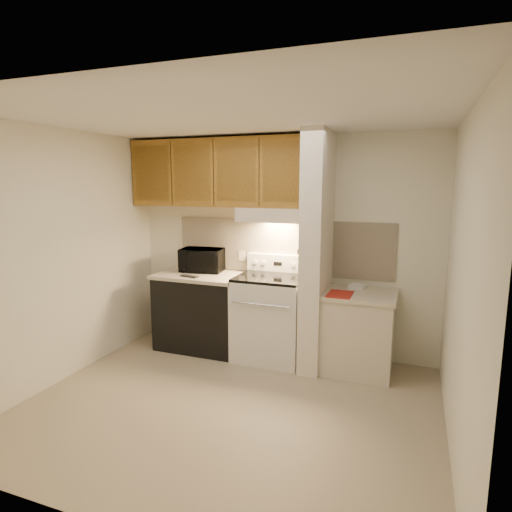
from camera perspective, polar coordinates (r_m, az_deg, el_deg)
The scene contains 50 objects.
floor at distance 4.06m, azimuth -3.56°, elevation -19.29°, with size 3.60×3.60×0.00m, color tan.
ceiling at distance 3.60m, azimuth -3.99°, elevation 18.17°, with size 3.60×3.60×0.00m, color white.
wall_back at distance 5.01m, azimuth 3.29°, elevation 1.44°, with size 3.60×0.02×2.50m, color silver.
wall_left at distance 4.66m, azimuth -24.40°, elevation -0.06°, with size 0.02×3.00×2.50m, color silver.
wall_right at distance 3.34m, azimuth 25.78°, elevation -3.73°, with size 0.02×3.00×2.50m, color silver.
backsplash at distance 5.00m, azimuth 3.25°, elevation 1.25°, with size 2.60×0.02×0.63m, color #FFECC9.
range_body at distance 4.87m, azimuth 1.98°, elevation -8.35°, with size 0.76×0.65×0.92m, color silver.
oven_window at distance 4.58m, azimuth 0.70°, elevation -9.03°, with size 0.50×0.01×0.30m, color black.
oven_handle at distance 4.48m, azimuth 0.54°, elevation -6.51°, with size 0.02×0.02×0.65m, color silver.
cooktop at distance 4.75m, azimuth 2.01°, elevation -2.89°, with size 0.74×0.64×0.03m, color black.
range_backguard at distance 4.99m, azimuth 3.06°, elevation -0.93°, with size 0.76×0.08×0.20m, color silver.
range_display at distance 4.95m, azimuth 2.92°, elevation -1.01°, with size 0.10×0.01×0.04m, color black.
range_knob_left_outer at distance 5.04m, azimuth -0.13°, elevation -0.81°, with size 0.05×0.05×0.02m, color silver.
range_knob_left_inner at distance 5.00m, azimuth 0.94°, elevation -0.89°, with size 0.05×0.05×0.02m, color silver.
range_knob_right_inner at distance 4.90m, azimuth 4.91°, elevation -1.15°, with size 0.05×0.05×0.02m, color silver.
range_knob_right_outer at distance 4.87m, azimuth 6.05°, elevation -1.23°, with size 0.05×0.05×0.02m, color silver.
dishwasher_front at distance 5.22m, azimuth -7.26°, elevation -7.47°, with size 1.00×0.63×0.87m, color black.
left_countertop at distance 5.11m, azimuth -7.37°, elevation -2.58°, with size 1.04×0.67×0.04m, color beige.
spoon_rest at distance 4.95m, azimuth -8.87°, elevation -2.69°, with size 0.22×0.07×0.01m, color black.
teal_jar at distance 5.40m, azimuth -8.74°, elevation -1.24°, with size 0.08×0.08×0.09m, color #1E5F60.
outlet at distance 5.17m, azimuth -1.89°, elevation 0.02°, with size 0.08×0.01×0.12m, color beige.
microwave at distance 5.22m, azimuth -7.17°, elevation -0.52°, with size 0.50×0.34×0.28m, color black.
partition_pillar at distance 4.55m, azimuth 8.12°, elevation 0.51°, with size 0.22×0.70×2.50m, color silver.
pillar_trim at distance 4.57m, azimuth 6.71°, elevation 1.21°, with size 0.01×0.70×0.04m, color olive.
knife_strip at distance 4.52m, azimuth 6.49°, elevation 1.38°, with size 0.02×0.42×0.04m, color black.
knife_blade_a at distance 4.38m, azimuth 5.81°, elevation -0.19°, with size 0.01×0.04×0.16m, color silver.
knife_handle_a at distance 4.37m, azimuth 5.87°, elevation 1.77°, with size 0.02×0.02×0.10m, color black.
knife_blade_b at distance 4.47m, azimuth 6.08°, elevation -0.14°, with size 0.01×0.04×0.18m, color silver.
knife_handle_b at distance 4.45m, azimuth 6.14°, elevation 1.91°, with size 0.02×0.02×0.10m, color black.
knife_blade_c at distance 4.53m, azimuth 6.29°, elevation -0.13°, with size 0.01×0.04×0.20m, color silver.
knife_handle_c at distance 4.51m, azimuth 6.35°, elevation 2.01°, with size 0.02×0.02×0.10m, color black.
knife_blade_d at distance 4.62m, azimuth 6.60°, elevation 0.31°, with size 0.01×0.04×0.16m, color silver.
knife_handle_d at distance 4.58m, azimuth 6.57°, elevation 2.12°, with size 0.02×0.02×0.10m, color black.
knife_blade_e at distance 4.70m, azimuth 6.82°, elevation 0.33°, with size 0.01×0.04×0.18m, color silver.
knife_handle_e at distance 4.67m, azimuth 6.85°, elevation 2.26°, with size 0.02×0.02×0.10m, color black.
oven_mitt at distance 4.76m, azimuth 6.98°, elevation -0.29°, with size 0.03×0.10×0.25m, color slate.
right_cab_base at distance 4.69m, azimuth 13.45°, elevation -10.07°, with size 0.70×0.60×0.81m, color beige.
right_countertop at distance 4.56m, azimuth 13.66°, elevation -5.04°, with size 0.74×0.64×0.04m, color beige.
red_folder at distance 4.44m, azimuth 11.12°, elevation -5.03°, with size 0.24×0.33×0.01m, color #A12116.
white_box at distance 4.73m, azimuth 13.35°, elevation -3.97°, with size 0.17×0.11×0.04m, color white.
range_hood at distance 4.76m, azimuth 2.54°, elevation 5.55°, with size 0.78×0.44×0.15m, color beige.
hood_lip at distance 4.57m, azimuth 1.72°, elevation 4.81°, with size 0.78×0.04×0.06m, color beige.
upper_cabinets at distance 5.05m, azimuth -4.86°, elevation 10.98°, with size 2.18×0.33×0.77m, color olive.
cab_door_a at distance 5.32m, azimuth -13.75°, elevation 10.68°, with size 0.46×0.01×0.63m, color olive.
cab_gap_a at distance 5.17m, azimuth -11.21°, elevation 10.80°, with size 0.01×0.01×0.73m, color black.
cab_door_b at distance 5.03m, azimuth -8.51°, elevation 10.91°, with size 0.46×0.01×0.63m, color olive.
cab_gap_b at distance 4.91m, azimuth -5.68°, elevation 11.01°, with size 0.01×0.01×0.73m, color black.
cab_door_c at distance 4.79m, azimuth -2.69°, elevation 11.07°, with size 0.46×0.01×0.63m, color olive.
cab_gap_c at distance 4.69m, azimuth 0.42°, elevation 11.12°, with size 0.01×0.01×0.73m, color black.
cab_door_d at distance 4.61m, azimuth 3.67°, elevation 11.12°, with size 0.46×0.01×0.63m, color olive.
Camera 1 is at (1.47, -3.24, 1.97)m, focal length 30.00 mm.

